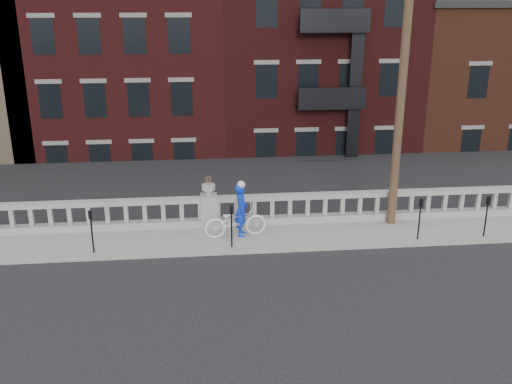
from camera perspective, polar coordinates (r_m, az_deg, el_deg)
ground at (r=15.88m, az=-4.29°, el=-9.29°), size 120.00×120.00×0.00m
sidewalk at (r=18.54m, az=-4.58°, el=-4.71°), size 32.00×2.20×0.15m
balustrade at (r=19.21m, az=-4.70°, el=-2.03°), size 28.00×0.34×1.03m
planter_pedestal at (r=19.14m, az=-4.72°, el=-1.50°), size 0.55×0.55×1.76m
lower_level at (r=37.36m, az=-4.64°, el=11.40°), size 80.00×44.00×20.80m
utility_pole at (r=18.88m, az=14.49°, el=11.48°), size 1.60×0.28×10.00m
parking_meter_a at (r=17.71m, az=-16.14°, el=-3.38°), size 0.10×0.09×1.36m
parking_meter_b at (r=17.43m, az=-2.46°, el=-2.98°), size 0.10×0.09×1.36m
parking_meter_c at (r=18.70m, az=16.08°, el=-2.17°), size 0.10×0.09×1.36m
parking_meter_d at (r=19.62m, az=22.08°, el=-1.85°), size 0.10×0.09×1.36m
bicycle at (r=18.33m, az=-2.06°, el=-2.90°), size 2.09×0.97×1.06m
cyclist at (r=18.30m, az=-1.47°, el=-1.80°), size 0.48×0.67×1.73m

